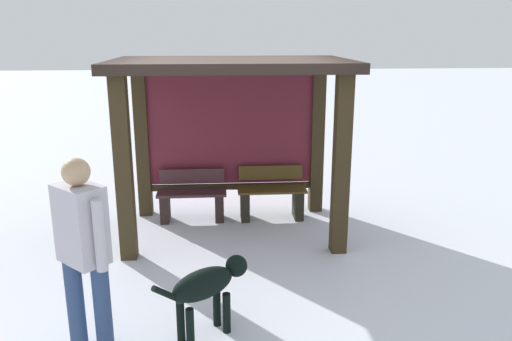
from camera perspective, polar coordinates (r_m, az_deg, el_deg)
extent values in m
plane|color=white|center=(6.75, -2.59, -6.83)|extent=(60.00, 60.00, 0.00)
cube|color=#352916|center=(5.81, -14.76, -0.01)|extent=(0.18, 0.18, 2.11)
cube|color=#352916|center=(5.88, 9.63, 0.47)|extent=(0.18, 0.18, 2.11)
cube|color=#352916|center=(7.21, -12.74, 3.07)|extent=(0.18, 0.18, 2.11)
cube|color=#352916|center=(7.27, 6.92, 3.44)|extent=(0.18, 0.18, 2.11)
cube|color=black|center=(6.26, -2.83, 11.93)|extent=(2.89, 1.88, 0.12)
cube|color=maroon|center=(7.10, -2.89, 4.67)|extent=(2.29, 0.08, 1.55)
cube|color=#352916|center=(7.28, -2.80, -1.82)|extent=(2.29, 0.06, 0.08)
cube|color=#45272B|center=(7.02, -7.27, -2.51)|extent=(0.95, 0.35, 0.04)
cube|color=#45272B|center=(7.12, -7.27, -0.60)|extent=(0.91, 0.04, 0.20)
cube|color=#2D201E|center=(7.08, -4.17, -4.09)|extent=(0.12, 0.30, 0.39)
cube|color=#2D201E|center=(7.12, -10.25, -4.18)|extent=(0.12, 0.30, 0.39)
cube|color=#4F3C19|center=(7.04, 1.78, -2.13)|extent=(0.95, 0.40, 0.03)
cube|color=#4F3C19|center=(7.16, 1.64, -0.21)|extent=(0.91, 0.04, 0.20)
cube|color=black|center=(7.16, 4.77, -3.75)|extent=(0.12, 0.34, 0.41)
cube|color=black|center=(7.08, -1.27, -3.92)|extent=(0.12, 0.34, 0.41)
cube|color=#BBB7C0|center=(4.16, -19.21, -5.75)|extent=(0.46, 0.46, 0.63)
sphere|color=tan|center=(4.03, -19.73, -0.14)|extent=(0.22, 0.22, 0.22)
cylinder|color=navy|center=(4.42, -17.00, -14.45)|extent=(0.20, 0.20, 0.79)
cylinder|color=navy|center=(4.49, -19.74, -14.20)|extent=(0.20, 0.20, 0.79)
cylinder|color=#BBB7C0|center=(3.98, -17.27, -7.06)|extent=(0.13, 0.13, 0.57)
cylinder|color=#BBB7C0|center=(4.37, -20.89, -5.33)|extent=(0.13, 0.13, 0.57)
ellipsoid|color=black|center=(4.37, -6.02, -12.67)|extent=(0.62, 0.54, 0.26)
sphere|color=black|center=(4.53, -2.23, -10.74)|extent=(0.19, 0.19, 0.19)
cylinder|color=black|center=(4.18, -10.15, -13.58)|extent=(0.23, 0.19, 0.22)
cylinder|color=black|center=(4.57, -3.35, -15.80)|extent=(0.07, 0.07, 0.37)
cylinder|color=black|center=(4.67, -4.46, -15.09)|extent=(0.07, 0.07, 0.37)
cylinder|color=black|center=(4.38, -7.47, -17.38)|extent=(0.07, 0.07, 0.37)
cylinder|color=black|center=(4.49, -8.52, -16.59)|extent=(0.07, 0.07, 0.37)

